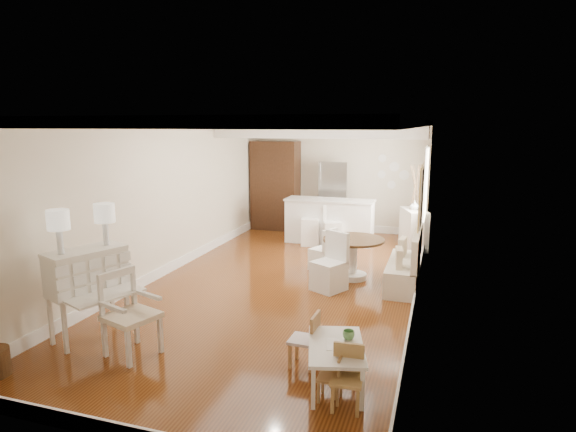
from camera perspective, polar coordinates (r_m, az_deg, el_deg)
The scene contains 19 objects.
room at distance 8.36m, azimuth 0.40°, elevation 5.67°, with size 9.00×9.04×2.82m.
secretary_bureau at distance 6.74m, azimuth -22.57°, elevation -8.53°, with size 0.93×0.95×1.19m, color white.
gustavian_armchair at distance 6.12m, azimuth -18.08°, elevation -11.05°, with size 0.59×0.59×1.02m, color silver.
kids_table at distance 5.32m, azimuth 5.66°, elevation -17.23°, with size 0.57×0.94×0.47m, color white.
kids_chair_a at distance 5.09m, azimuth 5.02°, elevation -18.43°, with size 0.24×0.24×0.50m, color #A07849.
kids_chair_b at distance 5.66m, azimuth 1.88°, elevation -14.36°, with size 0.32×0.32×0.65m, color #A97D4D.
kids_chair_c at distance 4.94m, azimuth 6.98°, elevation -18.56°, with size 0.30×0.30×0.63m, color tan.
banquette at distance 8.45m, azimuth 13.54°, elevation -4.88°, with size 0.52×1.60×0.98m, color silver.
dining_table at distance 8.69m, azimuth 7.73°, elevation -5.04°, with size 1.09×1.09×0.74m, color #492E17.
slip_chair_near at distance 8.03m, azimuth 4.87°, elevation -5.44°, with size 0.46×0.48×0.98m, color white.
slip_chair_far at distance 9.14m, azimuth 4.14°, elevation -3.91°, with size 0.39×0.41×0.82m, color white.
breakfast_counter at distance 11.22m, azimuth 4.93°, elevation -0.61°, with size 2.05×0.65×1.03m, color white.
bar_stool_left at distance 10.99m, azimuth 2.66°, elevation -0.94°, with size 0.39×0.39×0.99m, color white.
bar_stool_right at distance 10.83m, azimuth 5.24°, elevation -1.29°, with size 0.37×0.37×0.93m, color white.
pantry_cabinet at distance 12.60m, azimuth -1.48°, elevation 3.62°, with size 1.20×0.60×2.30m, color #381E11.
fridge at distance 12.12m, azimuth 6.99°, elevation 2.06°, with size 0.75×0.65×1.80m, color silver.
sideboard at distance 11.05m, azimuth 14.66°, elevation -1.50°, with size 0.41×0.92×0.88m, color silver.
pencil_cup at distance 5.33m, azimuth 7.19°, elevation -13.81°, with size 0.13×0.13×0.10m, color #5FA15E.
branch_vase at distance 10.92m, azimuth 14.77°, elevation 1.25°, with size 0.19×0.19×0.20m, color silver.
Camera 1 is at (2.52, -7.62, 2.74)m, focal length 30.00 mm.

